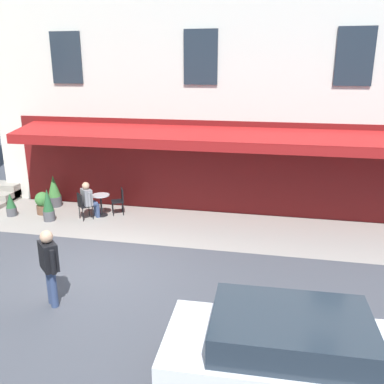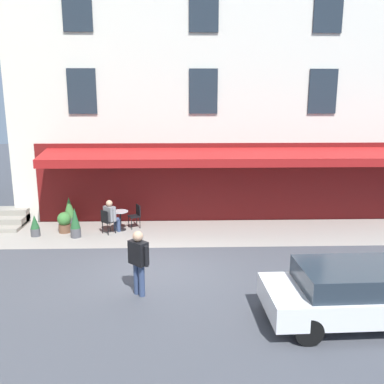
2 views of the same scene
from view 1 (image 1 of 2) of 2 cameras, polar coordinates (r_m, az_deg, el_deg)
ground_plane at (r=10.72m, az=-12.91°, el=-10.70°), size 70.00×70.00×0.00m
sidewalk_cafe_terrace at (r=12.97m, az=6.73°, el=-5.32°), size 20.50×3.20×0.01m
cafe_table_near_entrance at (r=14.31m, az=-12.54°, el=-1.37°), size 0.60×0.60×0.75m
cafe_chair_black_facing_street at (r=14.08m, az=-14.93°, el=-1.60°), size 0.57×0.57×0.91m
cafe_chair_black_corner_left at (r=14.33m, az=-10.04°, el=-0.96°), size 0.54×0.54×0.91m
seated_patron_in_grey at (r=14.11m, az=-14.16°, el=-0.91°), size 0.61×0.61×1.27m
walking_pedestrian_in_black at (r=9.18m, az=-19.26°, el=-9.23°), size 0.55×0.55×1.71m
potted_plant_entrance_right at (r=15.73m, az=-18.64°, el=0.10°), size 0.48×0.48×1.17m
potted_plant_entrance_left at (r=15.30m, az=-23.90°, el=-1.64°), size 0.34×0.34×0.80m
potted_plant_by_steps at (r=14.32m, az=-19.40°, el=-1.75°), size 0.37×0.37×1.10m
potted_plant_mid_terrace at (r=15.10m, az=-20.06°, el=-1.38°), size 0.51×0.51×0.78m
parked_car_white at (r=6.97m, az=14.63°, el=-20.70°), size 4.35×1.92×1.33m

